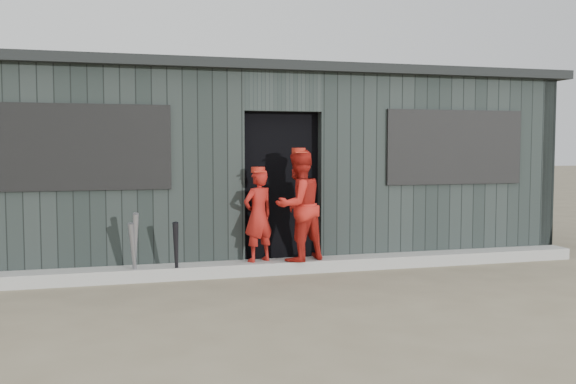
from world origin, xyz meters
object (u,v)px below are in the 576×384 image
object	(u,v)px
bat_right	(176,251)
player_red_right	(298,206)
bat_mid	(133,253)
player_grey_back	(323,212)
dugout	(257,165)
bat_left	(135,247)
player_red_left	(258,215)

from	to	relation	value
bat_right	player_red_right	bearing A→B (deg)	4.98
bat_mid	player_grey_back	bearing A→B (deg)	15.34
dugout	bat_right	bearing A→B (deg)	-126.38
bat_right	player_grey_back	size ratio (longest dim) A/B	0.52
player_grey_back	dugout	xyz separation A→B (m)	(-0.65, 1.15, 0.60)
bat_mid	player_red_right	world-z (taller)	player_red_right
bat_left	bat_mid	bearing A→B (deg)	-127.83
bat_left	bat_mid	world-z (taller)	bat_left
player_red_right	dugout	bearing A→B (deg)	-110.95
bat_right	player_red_right	distance (m)	1.59
dugout	player_red_right	bearing A→B (deg)	-86.06
player_grey_back	dugout	world-z (taller)	dugout
bat_right	dugout	world-z (taller)	dugout
player_grey_back	bat_mid	bearing A→B (deg)	31.38
player_red_left	player_grey_back	size ratio (longest dim) A/B	0.83
bat_left	player_red_right	world-z (taller)	player_red_right
player_red_right	dugout	distance (m)	1.81
bat_right	player_red_right	world-z (taller)	player_red_right
bat_left	player_red_left	distance (m)	1.52
player_red_right	player_grey_back	bearing A→B (deg)	-156.00
bat_right	player_red_left	world-z (taller)	player_red_left
player_grey_back	bat_left	bearing A→B (deg)	31.00
dugout	bat_mid	bearing A→B (deg)	-135.43
bat_mid	player_red_left	distance (m)	1.55
bat_left	player_red_right	size ratio (longest dim) A/B	0.61
bat_left	dugout	size ratio (longest dim) A/B	0.10
bat_left	player_red_left	xyz separation A→B (m)	(1.48, 0.15, 0.31)
player_red_left	bat_left	bearing A→B (deg)	-18.56
bat_left	player_red_left	world-z (taller)	player_red_left
bat_mid	player_red_left	world-z (taller)	player_red_left
player_grey_back	dugout	size ratio (longest dim) A/B	0.17
bat_left	bat_right	bearing A→B (deg)	-8.40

